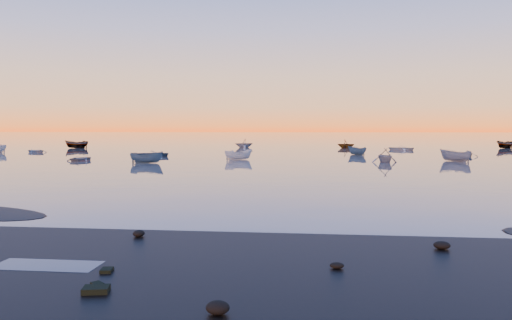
# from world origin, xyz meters

# --- Properties ---
(ground) EXTENTS (600.00, 600.00, 0.00)m
(ground) POSITION_xyz_m (0.00, 100.00, 0.00)
(ground) COLOR #6E635C
(ground) RESTS_ON ground
(mud_lobes) EXTENTS (140.00, 6.00, 0.07)m
(mud_lobes) POSITION_xyz_m (0.00, -1.00, 0.01)
(mud_lobes) COLOR black
(mud_lobes) RESTS_ON ground
(moored_fleet) EXTENTS (124.00, 58.00, 1.20)m
(moored_fleet) POSITION_xyz_m (0.00, 53.00, 0.00)
(moored_fleet) COLOR silver
(moored_fleet) RESTS_ON ground
(boat_near_center) EXTENTS (3.41, 4.11, 1.33)m
(boat_near_center) POSITION_xyz_m (-6.75, 40.47, 0.00)
(boat_near_center) COLOR silver
(boat_near_center) RESTS_ON ground
(boat_near_right) EXTENTS (3.89, 2.34, 1.27)m
(boat_near_right) POSITION_xyz_m (11.07, 37.73, 0.00)
(boat_near_right) COLOR slate
(boat_near_right) RESTS_ON ground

